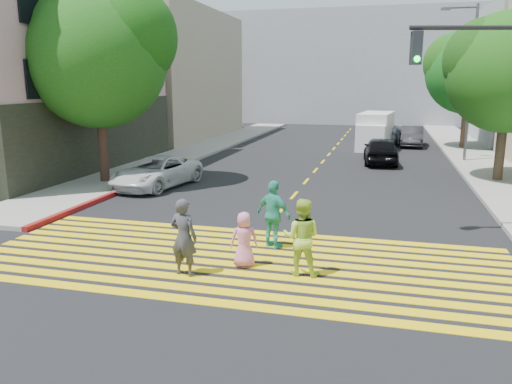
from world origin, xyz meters
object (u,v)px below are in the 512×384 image
at_px(tree_left, 99,51).
at_px(tree_right_near, 511,66).
at_px(tree_right_far, 471,67).
at_px(white_sedan, 156,172).
at_px(pedestrian_man, 184,237).
at_px(pedestrian_woman, 301,237).
at_px(pedestrian_child, 244,240).
at_px(dark_car_near, 381,150).
at_px(pedestrian_extra, 274,214).
at_px(silver_car, 390,134).
at_px(dark_car_parked, 412,136).
at_px(white_van, 375,132).

relative_size(tree_left, tree_right_near, 1.12).
xyz_separation_m(tree_right_far, white_sedan, (-14.47, -16.67, -4.76)).
relative_size(tree_left, pedestrian_man, 4.63).
distance_m(pedestrian_woman, pedestrian_child, 1.45).
height_order(pedestrian_man, dark_car_near, pedestrian_man).
xyz_separation_m(pedestrian_extra, silver_car, (3.02, 25.69, -0.23)).
relative_size(tree_right_far, dark_car_parked, 1.89).
distance_m(tree_right_near, pedestrian_man, 17.16).
xyz_separation_m(silver_car, white_van, (-0.98, -3.57, 0.45)).
distance_m(pedestrian_man, pedestrian_extra, 2.91).
distance_m(tree_left, pedestrian_child, 12.96).
bearing_deg(tree_right_far, pedestrian_extra, -108.70).
relative_size(pedestrian_woman, white_sedan, 0.39).
bearing_deg(pedestrian_child, tree_right_far, -125.23).
relative_size(tree_right_far, white_van, 1.51).
bearing_deg(pedestrian_woman, silver_car, -94.69).
xyz_separation_m(white_sedan, silver_car, (9.62, 19.11, 0.05)).
distance_m(tree_right_near, pedestrian_child, 15.88).
height_order(tree_left, pedestrian_child, tree_left).
bearing_deg(silver_car, tree_right_near, 117.09).
xyz_separation_m(pedestrian_woman, white_sedan, (-7.65, 8.33, -0.26)).
bearing_deg(pedestrian_extra, white_sedan, -18.81).
height_order(pedestrian_man, pedestrian_extra, pedestrian_extra).
distance_m(white_sedan, dark_car_parked, 20.90).
bearing_deg(tree_left, dark_car_parked, 52.34).
bearing_deg(pedestrian_extra, tree_right_near, -98.39).
bearing_deg(tree_left, pedestrian_woman, -39.86).
height_order(tree_right_near, tree_right_far, tree_right_far).
xyz_separation_m(silver_car, dark_car_parked, (1.53, -1.44, 0.01)).
height_order(dark_car_near, silver_car, dark_car_near).
height_order(tree_left, white_van, tree_left).
bearing_deg(silver_car, pedestrian_child, 91.70).
distance_m(tree_right_far, silver_car, 7.19).
xyz_separation_m(pedestrian_man, pedestrian_woman, (2.60, 0.71, -0.01)).
distance_m(pedestrian_man, dark_car_parked, 27.41).
relative_size(tree_left, tree_right_far, 1.05).
bearing_deg(pedestrian_child, pedestrian_man, 20.02).
height_order(pedestrian_man, white_van, white_van).
distance_m(tree_right_far, pedestrian_woman, 26.31).
distance_m(tree_right_near, pedestrian_extra, 14.35).
xyz_separation_m(pedestrian_child, pedestrian_extra, (0.37, 1.58, 0.24)).
relative_size(tree_left, pedestrian_child, 6.23).
bearing_deg(pedestrian_woman, dark_car_near, -95.51).
distance_m(tree_left, silver_car, 23.07).
height_order(tree_right_far, pedestrian_man, tree_right_far).
bearing_deg(tree_right_far, tree_left, -135.53).
xyz_separation_m(pedestrian_woman, white_van, (0.99, 23.88, 0.24)).
height_order(pedestrian_extra, silver_car, pedestrian_extra).
distance_m(pedestrian_child, white_sedan, 10.26).
bearing_deg(pedestrian_woman, pedestrian_man, 14.76).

